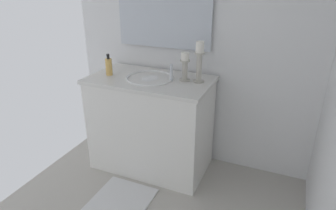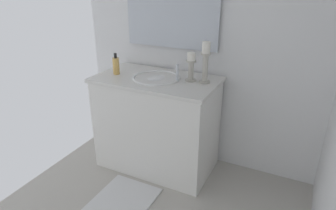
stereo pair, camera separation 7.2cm
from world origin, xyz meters
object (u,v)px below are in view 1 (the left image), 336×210
object	(u,v)px
candle_holder_tall	(199,61)
vanity_cabinet	(151,124)
sink_basin	(150,83)
soap_bottle	(109,66)
candle_holder_short	(185,66)
bath_mat	(116,207)

from	to	relation	value
candle_holder_tall	vanity_cabinet	bearing A→B (deg)	-79.57
sink_basin	soap_bottle	bearing A→B (deg)	-82.02
vanity_cabinet	candle_holder_tall	distance (m)	0.72
sink_basin	candle_holder_short	distance (m)	0.33
sink_basin	candle_holder_short	world-z (taller)	candle_holder_short
sink_basin	bath_mat	bearing A→B (deg)	-0.09
sink_basin	vanity_cabinet	bearing A→B (deg)	-90.00
sink_basin	candle_holder_short	bearing A→B (deg)	102.77
vanity_cabinet	candle_holder_short	distance (m)	0.61
soap_bottle	sink_basin	bearing A→B (deg)	97.98
candle_holder_tall	candle_holder_short	bearing A→B (deg)	-85.29
candle_holder_short	soap_bottle	xyz separation A→B (m)	(0.11, -0.64, -0.04)
sink_basin	candle_holder_short	xyz separation A→B (m)	(-0.06, 0.28, 0.16)
bath_mat	candle_holder_tall	bearing A→B (deg)	150.47
candle_holder_tall	candle_holder_short	size ratio (longest dim) A/B	1.41
soap_bottle	bath_mat	distance (m)	1.13
sink_basin	candle_holder_tall	bearing A→B (deg)	100.46
sink_basin	candle_holder_tall	xyz separation A→B (m)	(-0.07, 0.39, 0.21)
candle_holder_tall	bath_mat	size ratio (longest dim) A/B	0.54
sink_basin	candle_holder_tall	world-z (taller)	candle_holder_tall
vanity_cabinet	candle_holder_tall	world-z (taller)	candle_holder_tall
candle_holder_short	bath_mat	bearing A→B (deg)	-22.17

